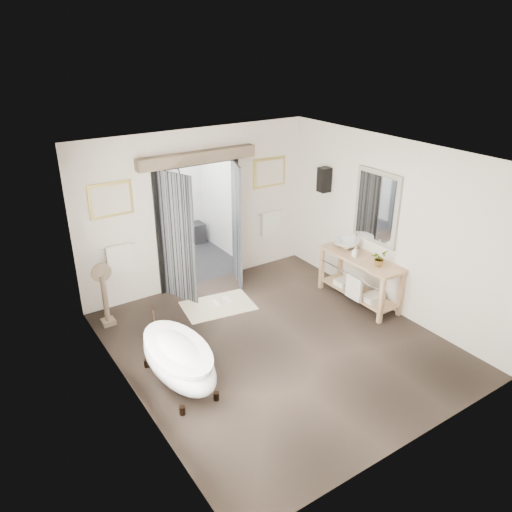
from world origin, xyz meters
name	(u,v)px	position (x,y,z in m)	size (l,w,h in m)	color
ground_plane	(277,343)	(0.00, 0.00, 0.00)	(5.00, 5.00, 0.00)	#48382E
room_shell	(283,234)	(-0.04, -0.12, 1.86)	(4.52, 5.02, 2.91)	beige
shower_room	(166,215)	(0.00, 3.99, 0.91)	(2.22, 2.01, 2.51)	black
back_wall_dressing	(202,206)	(0.00, 2.32, 1.56)	(3.82, 0.78, 2.52)	black
clawfoot_tub	(178,359)	(-1.66, -0.03, 0.39)	(0.74, 1.65, 0.81)	black
vanity	(359,276)	(1.95, 0.29, 0.51)	(0.57, 1.60, 0.85)	tan
pedestal_mirror	(105,299)	(-1.99, 1.99, 0.47)	(0.32, 0.21, 1.09)	brown
rug	(218,306)	(-0.20, 1.50, 0.01)	(1.20, 0.80, 0.01)	beige
slippers	(222,302)	(-0.11, 1.53, 0.04)	(0.35, 0.26, 0.05)	silver
basin	(346,244)	(2.02, 0.73, 0.93)	(0.47, 0.47, 0.16)	white
plant	(379,258)	(1.97, -0.09, 0.98)	(0.24, 0.21, 0.27)	gray
soap_bottle_a	(355,252)	(1.90, 0.39, 0.94)	(0.08, 0.08, 0.18)	gray
soap_bottle_b	(338,241)	(1.98, 0.91, 0.94)	(0.14, 0.14, 0.18)	gray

